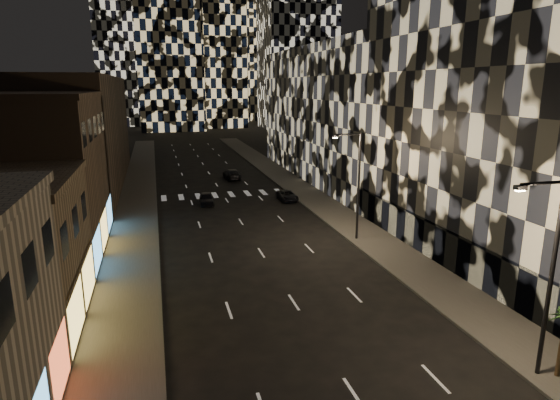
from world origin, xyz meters
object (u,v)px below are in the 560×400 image
streetlight_far (356,179)px  car_dark_midlane (206,198)px  car_dark_oncoming (232,174)px  car_dark_rightlane (287,196)px  streetlight_near (548,267)px

streetlight_far → car_dark_midlane: (-10.80, 15.86, -4.71)m
car_dark_oncoming → car_dark_rightlane: size_ratio=1.20×
car_dark_rightlane → car_dark_oncoming: bearing=106.7°
streetlight_near → streetlight_far: (0.00, 20.00, 0.00)m
streetlight_far → car_dark_rightlane: size_ratio=2.20×
car_dark_midlane → car_dark_rightlane: (9.18, -0.69, -0.07)m
streetlight_near → car_dark_rightlane: bearing=92.6°
car_dark_oncoming → streetlight_far: bearing=99.3°
streetlight_far → car_dark_midlane: size_ratio=2.39×
car_dark_midlane → car_dark_oncoming: (5.08, 13.50, 0.07)m
car_dark_midlane → car_dark_rightlane: bearing=-0.4°
streetlight_near → car_dark_oncoming: bearing=96.6°
car_dark_oncoming → streetlight_near: bearing=94.9°
streetlight_far → car_dark_rightlane: 15.99m
streetlight_near → car_dark_rightlane: (-1.62, 35.17, -4.78)m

